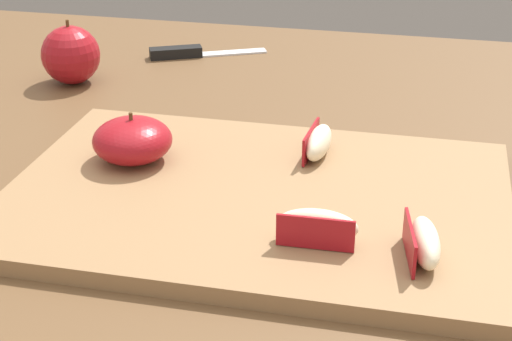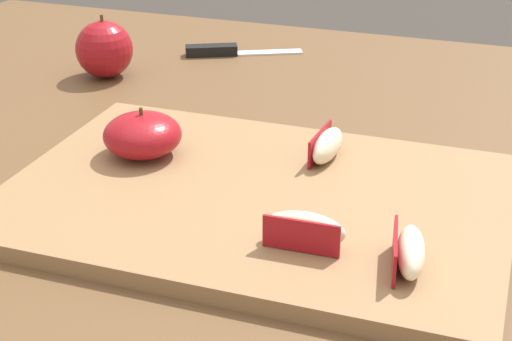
# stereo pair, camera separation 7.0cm
# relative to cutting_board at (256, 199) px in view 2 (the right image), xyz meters

# --- Properties ---
(dining_table) EXTENTS (1.37, 0.95, 0.73)m
(dining_table) POSITION_rel_cutting_board_xyz_m (0.04, 0.09, -0.10)
(dining_table) COLOR brown
(dining_table) RESTS_ON ground_plane
(cutting_board) EXTENTS (0.44, 0.31, 0.02)m
(cutting_board) POSITION_rel_cutting_board_xyz_m (0.00, 0.00, 0.00)
(cutting_board) COLOR olive
(cutting_board) RESTS_ON dining_table
(apple_half_skin_up) EXTENTS (0.07, 0.07, 0.05)m
(apple_half_skin_up) POSITION_rel_cutting_board_xyz_m (-0.13, 0.04, 0.03)
(apple_half_skin_up) COLOR maroon
(apple_half_skin_up) RESTS_ON cutting_board
(apple_wedge_right) EXTENTS (0.06, 0.02, 0.03)m
(apple_wedge_right) POSITION_rel_cutting_board_xyz_m (0.07, -0.07, 0.02)
(apple_wedge_right) COLOR beige
(apple_wedge_right) RESTS_ON cutting_board
(apple_wedge_front) EXTENTS (0.03, 0.07, 0.03)m
(apple_wedge_front) POSITION_rel_cutting_board_xyz_m (0.15, -0.08, 0.02)
(apple_wedge_front) COLOR beige
(apple_wedge_front) RESTS_ON cutting_board
(apple_wedge_left) EXTENTS (0.03, 0.06, 0.03)m
(apple_wedge_left) POSITION_rel_cutting_board_xyz_m (0.04, 0.08, 0.02)
(apple_wedge_left) COLOR beige
(apple_wedge_left) RESTS_ON cutting_board
(paring_knife) EXTENTS (0.15, 0.09, 0.01)m
(paring_knife) POSITION_rel_cutting_board_xyz_m (-0.19, 0.40, -0.00)
(paring_knife) COLOR silver
(paring_knife) RESTS_ON dining_table
(whole_apple_red_delicious) EXTENTS (0.07, 0.07, 0.08)m
(whole_apple_red_delicious) POSITION_rel_cutting_board_xyz_m (-0.29, 0.26, 0.03)
(whole_apple_red_delicious) COLOR maroon
(whole_apple_red_delicious) RESTS_ON dining_table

